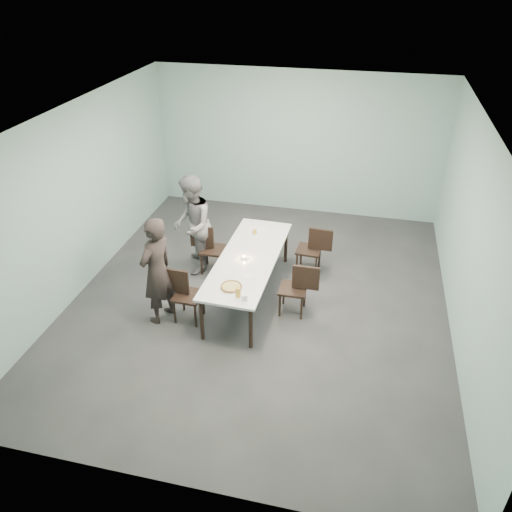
% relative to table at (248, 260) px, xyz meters
% --- Properties ---
extents(ground, '(7.00, 7.00, 0.00)m').
position_rel_table_xyz_m(ground, '(0.20, -0.05, -0.69)').
color(ground, '#333335').
rests_on(ground, ground).
extents(room_shell, '(6.02, 7.02, 3.01)m').
position_rel_table_xyz_m(room_shell, '(0.20, -0.05, 1.33)').
color(room_shell, '#92B8B4').
rests_on(room_shell, ground).
extents(table, '(0.97, 2.62, 0.75)m').
position_rel_table_xyz_m(table, '(0.00, 0.00, 0.00)').
color(table, white).
rests_on(table, ground).
extents(chair_near_left, '(0.62, 0.44, 0.87)m').
position_rel_table_xyz_m(chair_near_left, '(-0.83, -0.79, -0.19)').
color(chair_near_left, black).
rests_on(chair_near_left, ground).
extents(chair_far_left, '(0.62, 0.43, 0.87)m').
position_rel_table_xyz_m(chair_far_left, '(-0.88, 0.61, -0.19)').
color(chair_far_left, black).
rests_on(chair_far_left, ground).
extents(chair_near_right, '(0.61, 0.42, 0.87)m').
position_rel_table_xyz_m(chair_near_right, '(0.86, -0.25, -0.19)').
color(chair_near_right, black).
rests_on(chair_near_right, ground).
extents(chair_far_right, '(0.62, 0.45, 0.87)m').
position_rel_table_xyz_m(chair_far_right, '(0.93, 0.99, -0.19)').
color(chair_far_right, black).
rests_on(chair_far_right, ground).
extents(diner_near, '(0.60, 0.73, 1.73)m').
position_rel_table_xyz_m(diner_near, '(-1.18, -0.87, 0.17)').
color(diner_near, black).
rests_on(diner_near, ground).
extents(diner_far, '(0.88, 1.01, 1.77)m').
position_rel_table_xyz_m(diner_far, '(-1.15, 0.60, 0.19)').
color(diner_far, slate).
rests_on(diner_far, ground).
extents(pizza, '(0.34, 0.34, 0.04)m').
position_rel_table_xyz_m(pizza, '(-0.04, -0.88, 0.08)').
color(pizza, white).
rests_on(pizza, table).
extents(side_plate, '(0.18, 0.18, 0.01)m').
position_rel_table_xyz_m(side_plate, '(0.14, -0.54, 0.06)').
color(side_plate, white).
rests_on(side_plate, table).
extents(beer_glass, '(0.08, 0.08, 0.15)m').
position_rel_table_xyz_m(beer_glass, '(0.11, -1.06, 0.13)').
color(beer_glass, gold).
rests_on(beer_glass, table).
extents(water_tumbler, '(0.08, 0.08, 0.09)m').
position_rel_table_xyz_m(water_tumbler, '(0.22, -1.12, 0.10)').
color(water_tumbler, silver).
rests_on(water_tumbler, table).
extents(tealight, '(0.06, 0.06, 0.05)m').
position_rel_table_xyz_m(tealight, '(-0.05, -0.06, 0.08)').
color(tealight, silver).
rests_on(tealight, table).
extents(amber_tumbler, '(0.07, 0.07, 0.08)m').
position_rel_table_xyz_m(amber_tumbler, '(-0.08, 0.79, 0.10)').
color(amber_tumbler, gold).
rests_on(amber_tumbler, table).
extents(menu, '(0.31, 0.23, 0.01)m').
position_rel_table_xyz_m(menu, '(-0.08, 0.94, 0.06)').
color(menu, silver).
rests_on(menu, table).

